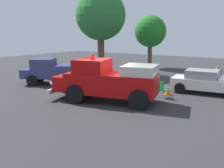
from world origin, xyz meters
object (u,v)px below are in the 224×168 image
Objects in this scene: vintage_fire_truck at (108,80)px; traffic_cone at (168,90)px; oak_tree_distant at (150,32)px; lawn_chair_near_truck at (218,75)px; parked_pickup at (56,71)px; spectator_seated at (217,74)px; oak_tree_right at (101,16)px; classic_hot_rod at (207,82)px; lawn_chair_spare at (162,88)px.

traffic_cone is (3.28, -2.13, -0.89)m from vintage_fire_truck.
lawn_chair_near_truck is at bearing -119.60° from oak_tree_distant.
spectator_seated is (7.53, -9.73, -0.29)m from parked_pickup.
traffic_cone is at bearing -118.22° from oak_tree_right.
classic_hot_rod is at bearing -71.02° from parked_pickup.
spectator_seated is (9.24, -3.62, -0.50)m from vintage_fire_truck.
spectator_seated is at bearing -21.37° from vintage_fire_truck.
oak_tree_distant is at bearing -19.54° from oak_tree_right.
lawn_chair_near_truck is 10.06m from oak_tree_distant.
lawn_chair_near_truck is 1.00× the size of lawn_chair_spare.
parked_pickup is 7.71m from oak_tree_right.
parked_pickup is at bearing 128.09° from lawn_chair_near_truck.
spectator_seated is at bearing -12.27° from lawn_chair_spare.
oak_tree_distant reaches higher than lawn_chair_near_truck.
oak_tree_right is at bearing 97.27° from lawn_chair_near_truck.
lawn_chair_near_truck is 1.61× the size of traffic_cone.
oak_tree_right reaches higher than lawn_chair_spare.
spectator_seated is 6.15m from traffic_cone.
classic_hot_rod is 4.08m from spectator_seated.
classic_hot_rod reaches higher than spectator_seated.
oak_tree_right is (2.86, 10.69, 4.61)m from classic_hot_rod.
traffic_cone is at bearing 136.15° from classic_hot_rod.
classic_hot_rod is 10.65m from parked_pickup.
classic_hot_rod is at bearing -175.79° from lawn_chair_near_truck.
oak_tree_distant is at bearing 32.03° from traffic_cone.
vintage_fire_truck is at bearing 142.62° from classic_hot_rod.
parked_pickup is at bearing 100.76° from traffic_cone.
oak_tree_right reaches higher than vintage_fire_truck.
vintage_fire_truck is 1.26× the size of parked_pickup.
traffic_cone is at bearing -147.97° from oak_tree_distant.
parked_pickup is 3.89× the size of spectator_seated.
traffic_cone is (-5.96, 1.48, -0.39)m from spectator_seated.
lawn_chair_spare is 0.89m from traffic_cone.
vintage_fire_truck is 11.28m from oak_tree_right.
vintage_fire_truck reaches higher than classic_hot_rod.
lawn_chair_near_truck is at bearing -13.96° from traffic_cone.
parked_pickup is 0.88× the size of oak_tree_distant.
lawn_chair_near_truck is 7.09m from lawn_chair_spare.
oak_tree_right is (6.33, 0.62, 4.36)m from parked_pickup.
lawn_chair_near_truck is 0.13× the size of oak_tree_right.
vintage_fire_truck is 10.07m from lawn_chair_near_truck.
classic_hot_rod is at bearing -43.85° from traffic_cone.
vintage_fire_truck reaches higher than lawn_chair_near_truck.
oak_tree_distant reaches higher than classic_hot_rod.
lawn_chair_spare is 6.96m from spectator_seated.
oak_tree_distant is at bearing 60.40° from lawn_chair_near_truck.
oak_tree_right is at bearing 75.00° from classic_hot_rod.
vintage_fire_truck reaches higher than parked_pickup.
spectator_seated reaches higher than lawn_chair_spare.
oak_tree_distant is 13.21m from traffic_cone.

